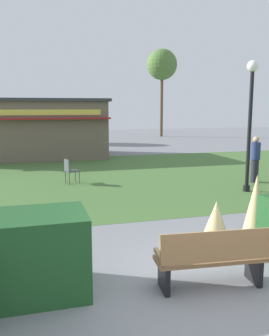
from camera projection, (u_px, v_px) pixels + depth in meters
name	position (u px, v px, depth m)	size (l,w,h in m)	color
ground_plane	(211.00, 298.00, 5.27)	(80.00, 80.00, 0.00)	slate
lawn_patch	(97.00, 177.00, 14.47)	(36.00, 12.00, 0.01)	#446B33
park_bench	(212.00, 258.00, 5.49)	(1.74, 0.67, 0.95)	olive
hedge_left	(21.00, 256.00, 5.25)	(1.89, 1.10, 1.22)	#1E4C23
ornamental_grass_behind_left	(216.00, 228.00, 6.77)	(0.74, 0.74, 1.02)	#D1BC7F
ornamental_grass_behind_right	(256.00, 206.00, 7.66)	(0.55, 0.55, 1.36)	#D1BC7F
lamppost_mid	(250.00, 110.00, 11.56)	(0.36, 0.36, 4.17)	black
food_kiosk	(25.00, 128.00, 19.83)	(8.77, 4.65, 3.18)	#6B5B4C
cafe_chair_east	(70.00, 169.00, 13.12)	(0.54, 0.54, 0.89)	#4C5156
person_strolling	(255.00, 159.00, 13.28)	(0.34, 0.34, 1.69)	#23232D
parked_car_west_slot	(23.00, 135.00, 28.00)	(4.23, 2.11, 1.20)	maroon
tree_right_bg	(162.00, 65.00, 33.58)	(2.80, 2.80, 8.02)	brown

